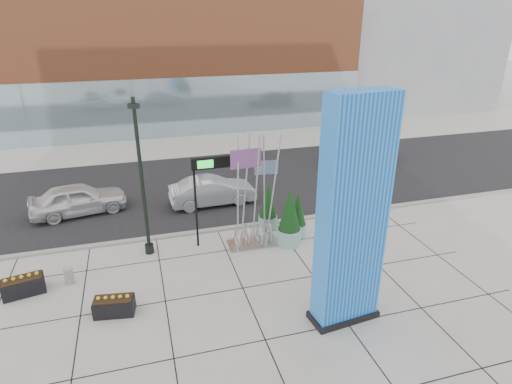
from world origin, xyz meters
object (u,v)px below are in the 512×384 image
object	(u,v)px
blue_pylon	(352,220)
public_art_sculpture	(254,217)
concrete_bollard	(69,276)
car_silver_mid	(212,191)
overhead_street_sign	(210,171)
lamp_post	(143,195)
car_white_west	(78,199)

from	to	relation	value
blue_pylon	public_art_sculpture	distance (m)	6.57
public_art_sculpture	concrete_bollard	world-z (taller)	public_art_sculpture
blue_pylon	car_silver_mid	distance (m)	11.58
overhead_street_sign	lamp_post	bearing A→B (deg)	179.71
public_art_sculpture	car_white_west	bearing A→B (deg)	145.24
blue_pylon	lamp_post	distance (m)	9.08
overhead_street_sign	car_silver_mid	size ratio (longest dim) A/B	0.89
car_white_west	car_silver_mid	world-z (taller)	car_white_west
car_silver_mid	lamp_post	bearing A→B (deg)	137.41
car_white_west	car_silver_mid	size ratio (longest dim) A/B	1.03
lamp_post	public_art_sculpture	size ratio (longest dim) A/B	1.32
overhead_street_sign	blue_pylon	bearing A→B (deg)	-62.79
concrete_bollard	car_silver_mid	xyz separation A→B (m)	(6.93, 5.95, 0.44)
public_art_sculpture	overhead_street_sign	size ratio (longest dim) A/B	1.25
car_silver_mid	public_art_sculpture	bearing A→B (deg)	-171.41
public_art_sculpture	blue_pylon	bearing A→B (deg)	-73.58
public_art_sculpture	concrete_bollard	distance (m)	8.04
overhead_street_sign	car_white_west	bearing A→B (deg)	139.54
concrete_bollard	car_silver_mid	bearing A→B (deg)	40.65
public_art_sculpture	overhead_street_sign	bearing A→B (deg)	163.06
concrete_bollard	overhead_street_sign	bearing A→B (deg)	14.14
car_white_west	overhead_street_sign	bearing A→B (deg)	-140.20
lamp_post	concrete_bollard	xyz separation A→B (m)	(-3.20, -1.51, -2.51)
public_art_sculpture	car_silver_mid	bearing A→B (deg)	101.87
concrete_bollard	blue_pylon	bearing A→B (deg)	-27.11
blue_pylon	public_art_sculpture	bearing A→B (deg)	99.05
lamp_post	car_white_west	bearing A→B (deg)	122.75
public_art_sculpture	car_white_west	world-z (taller)	public_art_sculpture
public_art_sculpture	overhead_street_sign	distance (m)	2.93
lamp_post	car_silver_mid	xyz separation A→B (m)	(3.73, 4.44, -2.08)
overhead_street_sign	car_white_west	distance (m)	8.61
public_art_sculpture	car_silver_mid	xyz separation A→B (m)	(-0.98, 4.98, -0.61)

